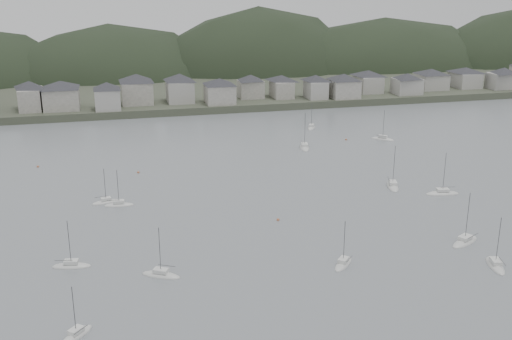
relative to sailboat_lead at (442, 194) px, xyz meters
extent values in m
cube|color=#383D2D|center=(-46.29, 233.44, 1.33)|extent=(900.00, 250.00, 3.00)
ellipsoid|color=black|center=(-78.59, 211.31, -10.14)|extent=(132.08, 90.41, 79.74)
ellipsoid|color=black|center=(4.35, 211.38, -12.85)|extent=(133.88, 88.37, 101.41)
ellipsoid|color=black|center=(79.65, 206.35, -10.49)|extent=(165.81, 81.78, 82.55)
cube|color=gray|center=(-111.29, 120.40, 7.12)|extent=(8.34, 12.91, 8.59)
pyramid|color=#2A2A2F|center=(-111.29, 120.40, 12.92)|extent=(15.78, 15.78, 3.01)
cube|color=gray|center=(-99.61, 119.77, 7.01)|extent=(13.68, 13.35, 8.36)
pyramid|color=#2A2A2F|center=(-99.61, 119.77, 12.65)|extent=(20.07, 20.07, 2.93)
cube|color=#A29E98|center=(-81.87, 114.46, 6.87)|extent=(9.78, 10.20, 8.08)
pyramid|color=#2A2A2F|center=(-81.87, 114.46, 12.32)|extent=(14.83, 14.83, 2.83)
cube|color=gray|center=(-69.81, 124.09, 7.37)|extent=(12.59, 13.33, 9.09)
pyramid|color=#2A2A2F|center=(-69.81, 124.09, 13.51)|extent=(19.24, 19.24, 3.18)
cube|color=#A29E98|center=(-52.04, 122.54, 7.26)|extent=(10.74, 12.17, 8.87)
pyramid|color=#2A2A2F|center=(-52.04, 122.54, 13.25)|extent=(17.01, 17.01, 3.10)
cube|color=gray|center=(-36.37, 115.97, 6.67)|extent=(11.63, 12.09, 7.69)
pyramid|color=#2A2A2F|center=(-36.37, 115.97, 11.86)|extent=(17.61, 17.61, 2.69)
cube|color=gray|center=(-21.04, 124.64, 6.55)|extent=(10.37, 9.35, 7.44)
pyramid|color=#2A2A2F|center=(-21.04, 124.64, 11.57)|extent=(14.65, 14.65, 2.60)
cube|color=gray|center=(-7.67, 122.24, 6.44)|extent=(8.24, 12.20, 7.22)
pyramid|color=#2A2A2F|center=(-7.67, 122.24, 11.31)|extent=(15.17, 15.17, 2.53)
cube|color=#A29E98|center=(6.20, 116.99, 6.56)|extent=(8.06, 10.91, 7.46)
pyramid|color=#2A2A2F|center=(6.20, 116.99, 11.59)|extent=(14.08, 14.08, 2.61)
cube|color=gray|center=(18.52, 115.50, 6.66)|extent=(11.73, 11.78, 7.66)
pyramid|color=#2A2A2F|center=(18.52, 115.50, 11.83)|extent=(17.46, 17.46, 2.68)
cube|color=#A29E98|center=(34.34, 125.35, 6.49)|extent=(10.19, 13.02, 7.33)
pyramid|color=#2A2A2F|center=(34.34, 125.35, 11.44)|extent=(17.23, 17.23, 2.57)
cube|color=#A29E98|center=(49.25, 116.51, 6.26)|extent=(11.70, 9.81, 6.88)
pyramid|color=#2A2A2F|center=(49.25, 116.51, 10.91)|extent=(15.97, 15.97, 2.41)
cube|color=#A29E98|center=(66.11, 125.35, 6.33)|extent=(12.83, 12.48, 7.00)
pyramid|color=#2A2A2F|center=(66.11, 125.35, 11.05)|extent=(18.79, 18.79, 2.45)
cube|color=#A29E98|center=(84.44, 125.87, 6.31)|extent=(11.07, 13.50, 6.97)
pyramid|color=#2A2A2F|center=(84.44, 125.87, 11.02)|extent=(18.25, 18.25, 2.44)
cube|color=#A29E98|center=(99.72, 118.17, 6.50)|extent=(13.75, 9.12, 7.34)
pyramid|color=#2A2A2F|center=(99.72, 118.17, 11.45)|extent=(16.97, 16.97, 2.57)
ellipsoid|color=silver|center=(0.00, 0.00, -0.12)|extent=(9.10, 4.13, 1.76)
cube|color=silver|center=(0.00, 0.00, 1.05)|extent=(3.33, 2.38, 0.70)
cylinder|color=#3F3F42|center=(0.00, 0.00, 5.51)|extent=(0.12, 0.12, 10.97)
cylinder|color=#3F3F42|center=(1.56, 0.24, 1.60)|extent=(3.92, 0.71, 0.10)
ellipsoid|color=silver|center=(-20.58, 51.03, -0.12)|extent=(4.90, 9.62, 1.84)
cube|color=silver|center=(-20.58, 51.03, 1.10)|extent=(2.68, 3.59, 0.70)
cylinder|color=#3F3F42|center=(-20.58, 51.03, 5.78)|extent=(0.12, 0.12, 11.50)
cylinder|color=#3F3F42|center=(-20.94, 52.64, 1.65)|extent=(1.01, 4.06, 0.10)
ellipsoid|color=silver|center=(-75.00, -27.87, -0.12)|extent=(7.92, 5.93, 1.54)
cube|color=silver|center=(-75.00, -27.87, 0.95)|extent=(3.18, 2.80, 0.70)
cylinder|color=#3F3F42|center=(-75.00, -27.87, 4.84)|extent=(0.12, 0.12, 9.63)
cylinder|color=#3F3F42|center=(-73.79, -27.19, 1.50)|extent=(3.07, 1.79, 0.10)
ellipsoid|color=silver|center=(-81.35, 11.80, -0.12)|extent=(7.42, 3.09, 1.44)
cube|color=silver|center=(-81.35, 11.80, 0.90)|extent=(2.68, 1.85, 0.70)
cylinder|color=#3F3F42|center=(-81.35, 11.80, 4.54)|extent=(0.12, 0.12, 9.02)
cylinder|color=#3F3F42|center=(-82.64, 11.65, 1.45)|extent=(3.24, 0.46, 0.10)
ellipsoid|color=silver|center=(8.95, 54.77, -0.12)|extent=(7.79, 7.28, 1.62)
cube|color=silver|center=(8.95, 54.77, 0.99)|extent=(3.30, 3.20, 0.70)
cylinder|color=#3F3F42|center=(8.95, 54.77, 5.08)|extent=(0.12, 0.12, 10.11)
cylinder|color=#3F3F42|center=(7.86, 53.81, 1.54)|extent=(2.80, 2.47, 0.10)
ellipsoid|color=silver|center=(-11.12, -28.24, -0.12)|extent=(9.02, 6.67, 1.75)
cube|color=silver|center=(-11.12, -28.24, 1.05)|extent=(3.61, 3.16, 0.70)
cylinder|color=#3F3F42|center=(-11.12, -28.24, 5.50)|extent=(0.12, 0.12, 10.94)
cylinder|color=#3F3F42|center=(-9.74, -29.00, 1.60)|extent=(3.50, 1.99, 0.10)
ellipsoid|color=silver|center=(-11.56, -39.57, -0.12)|extent=(4.62, 8.41, 1.60)
cube|color=silver|center=(-11.56, -39.57, 0.98)|extent=(2.45, 3.18, 0.70)
cylinder|color=#3F3F42|center=(-11.56, -39.57, 5.04)|extent=(0.12, 0.12, 10.02)
cylinder|color=#3F3F42|center=(-11.18, -40.96, 1.53)|extent=(1.06, 3.50, 0.10)
ellipsoid|color=silver|center=(-39.97, -31.74, -0.12)|extent=(6.49, 6.86, 1.43)
cube|color=silver|center=(-39.97, -31.74, 0.89)|extent=(2.85, 2.92, 0.70)
cylinder|color=#3F3F42|center=(-39.97, -31.74, 4.50)|extent=(0.12, 0.12, 8.95)
cylinder|color=#3F3F42|center=(-39.10, -32.70, 1.44)|extent=(2.23, 2.47, 0.10)
ellipsoid|color=silver|center=(-9.90, 8.45, -0.12)|extent=(5.32, 9.36, 1.78)
cube|color=silver|center=(-9.90, 8.45, 1.07)|extent=(2.78, 3.56, 0.70)
cylinder|color=#3F3F42|center=(-9.90, 8.45, 5.60)|extent=(0.12, 0.12, 11.15)
cylinder|color=#3F3F42|center=(-10.37, 9.99, 1.62)|extent=(1.26, 3.87, 0.10)
ellipsoid|color=silver|center=(-91.49, -19.89, -0.12)|extent=(7.88, 3.81, 1.51)
cube|color=silver|center=(-91.49, -19.89, 0.93)|extent=(2.91, 2.13, 0.70)
cylinder|color=#3F3F42|center=(-91.49, -19.89, 4.75)|extent=(0.12, 0.12, 9.44)
cylinder|color=#3F3F42|center=(-92.83, -20.15, 1.48)|extent=(3.36, 0.74, 0.10)
ellipsoid|color=silver|center=(-84.43, 14.64, -0.12)|extent=(7.23, 3.52, 1.39)
cube|color=silver|center=(-84.43, 14.64, 0.87)|extent=(2.67, 1.97, 0.70)
cylinder|color=#3F3F42|center=(-84.43, 14.64, 4.36)|extent=(0.12, 0.12, 8.66)
cylinder|color=#3F3F42|center=(-85.65, 14.88, 1.42)|extent=(3.08, 0.70, 0.10)
ellipsoid|color=silver|center=(-89.86, -44.98, -0.12)|extent=(6.04, 6.53, 1.35)
cube|color=silver|center=(-89.86, -44.98, 0.85)|extent=(2.67, 2.76, 0.70)
cylinder|color=#3F3F42|center=(-89.86, -44.98, 4.25)|extent=(0.12, 0.12, 8.44)
cylinder|color=#3F3F42|center=(-89.07, -45.90, 1.40)|extent=(2.06, 2.37, 0.10)
ellipsoid|color=silver|center=(-9.45, 76.61, -0.12)|extent=(5.54, 7.61, 1.47)
cube|color=silver|center=(-9.45, 76.61, 0.91)|extent=(2.64, 3.04, 0.70)
cylinder|color=#3F3F42|center=(-9.45, 76.61, 4.63)|extent=(0.12, 0.12, 9.21)
cylinder|color=#3F3F42|center=(-10.08, 77.78, 1.46)|extent=(1.64, 2.98, 0.10)
sphere|color=#B3613B|center=(-103.52, 50.12, -0.02)|extent=(0.70, 0.70, 0.70)
sphere|color=#B3613B|center=(-75.11, 37.35, -0.02)|extent=(0.70, 0.70, 0.70)
sphere|color=#B3613B|center=(-3.44, 57.40, -0.02)|extent=(0.70, 0.70, 0.70)
sphere|color=#B3613B|center=(-46.09, -6.77, -0.02)|extent=(0.70, 0.70, 0.70)
camera|label=1|loc=(-82.78, -133.12, 53.77)|focal=43.10mm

